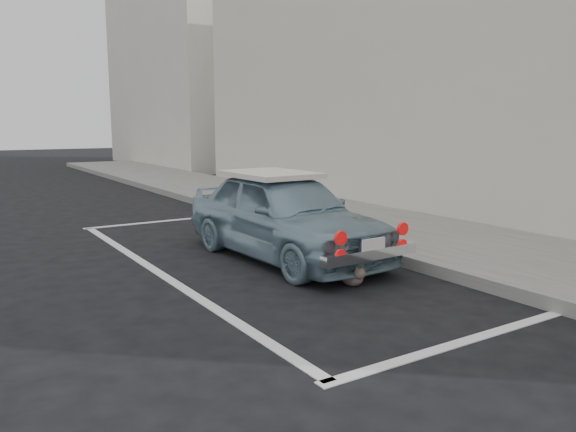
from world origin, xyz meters
The scene contains 9 objects.
ground centered at (0.00, 0.00, 0.00)m, with size 80.00×80.00×0.00m, color black.
sidewalk centered at (3.20, 2.00, 0.07)m, with size 2.80×40.00×0.15m, color slate.
shop_building centered at (6.33, 4.00, 3.49)m, with size 3.50×18.00×7.00m.
building_far centered at (6.35, 20.00, 4.00)m, with size 3.50×10.00×8.00m, color beige.
pline_rear centered at (0.50, -0.50, 0.00)m, with size 3.00×0.12×0.01m, color silver.
pline_front centered at (0.50, 6.50, 0.00)m, with size 3.00×0.12×0.01m, color silver.
pline_side centered at (-0.90, 3.00, 0.00)m, with size 0.12×7.00×0.01m, color silver.
retro_coupe centered at (0.81, 2.82, 0.60)m, with size 1.53×3.53×1.18m.
cat centered at (0.75, 1.29, 0.12)m, with size 0.25×0.50×0.27m.
Camera 1 is at (-3.14, -3.46, 1.80)m, focal length 35.00 mm.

